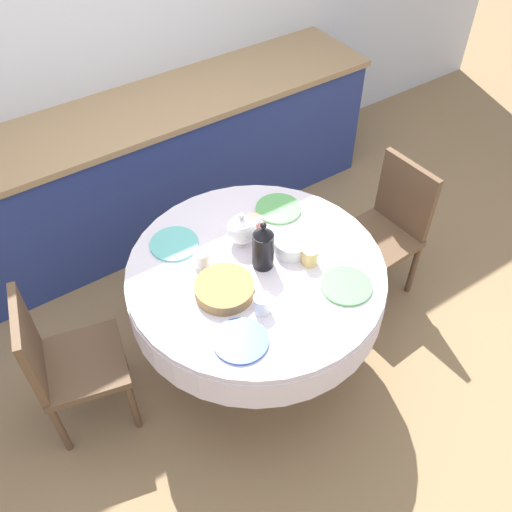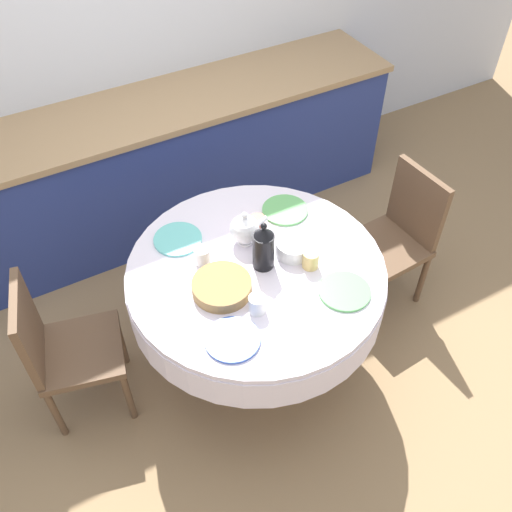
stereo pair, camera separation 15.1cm
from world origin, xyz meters
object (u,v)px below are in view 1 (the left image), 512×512
at_px(chair_left, 388,226).
at_px(chair_right, 63,360).
at_px(coffee_carafe, 263,247).
at_px(teapot, 242,230).

relative_size(chair_left, chair_right, 1.00).
bearing_deg(chair_left, coffee_carafe, 90.17).
bearing_deg(chair_left, teapot, 79.00).
height_order(chair_right, coffee_carafe, coffee_carafe).
relative_size(chair_left, coffee_carafe, 3.26).
bearing_deg(coffee_carafe, chair_right, 167.04).
xyz_separation_m(coffee_carafe, teapot, (-0.00, 0.18, -0.03)).
xyz_separation_m(chair_left, coffee_carafe, (-0.92, -0.06, 0.39)).
distance_m(chair_left, chair_right, 1.91).
relative_size(coffee_carafe, teapot, 1.33).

